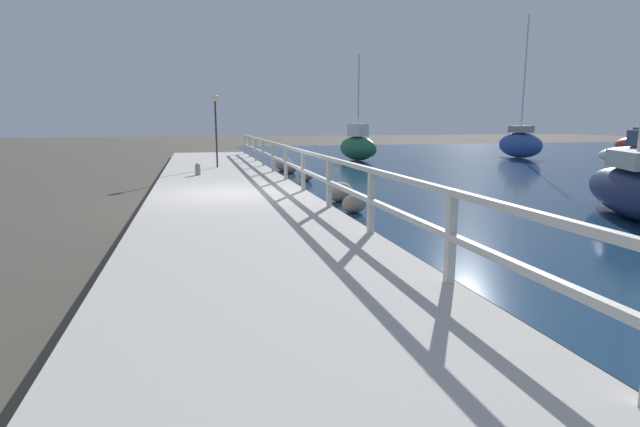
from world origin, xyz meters
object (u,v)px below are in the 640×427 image
(dock_lamp, at_px, (215,112))
(mooring_bollard, at_px, (198,169))
(sailboat_green, at_px, (358,146))
(sailboat_navy, at_px, (634,190))
(sailboat_blue, at_px, (520,143))

(dock_lamp, bearing_deg, mooring_bollard, -105.33)
(sailboat_green, bearing_deg, sailboat_navy, -104.21)
(dock_lamp, height_order, sailboat_blue, sailboat_blue)
(dock_lamp, relative_size, sailboat_blue, 0.37)
(sailboat_blue, bearing_deg, sailboat_navy, -122.37)
(mooring_bollard, xyz_separation_m, dock_lamp, (0.80, 2.91, 2.02))
(sailboat_blue, bearing_deg, sailboat_green, 173.34)
(mooring_bollard, height_order, sailboat_navy, sailboat_navy)
(dock_lamp, distance_m, sailboat_blue, 18.20)
(dock_lamp, bearing_deg, sailboat_navy, -54.69)
(mooring_bollard, relative_size, sailboat_navy, 0.07)
(sailboat_navy, xyz_separation_m, sailboat_green, (-0.73, 17.15, 0.16))
(sailboat_navy, distance_m, sailboat_green, 17.17)
(dock_lamp, xyz_separation_m, sailboat_green, (7.75, 5.18, -1.69))
(mooring_bollard, bearing_deg, sailboat_green, 43.43)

